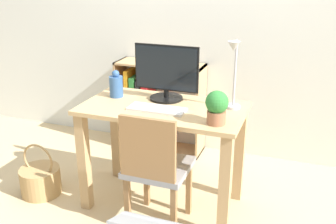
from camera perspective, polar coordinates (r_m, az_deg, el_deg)
The scene contains 11 objects.
ground_plane at distance 3.06m, azimuth -0.66°, elevation -12.90°, with size 10.00×10.00×0.00m, color #CCB284.
wall_back at distance 3.57m, azimuth 5.40°, elevation 14.29°, with size 8.00×0.05×2.60m.
desk at distance 2.77m, azimuth -0.71°, elevation -2.56°, with size 1.13×0.61×0.77m.
monitor at distance 2.80m, azimuth -0.25°, elevation 5.85°, with size 0.47×0.24×0.40m.
keyboard at distance 2.64m, azimuth -1.62°, elevation 0.44°, with size 0.39×0.15×0.02m.
vase at distance 2.91m, azimuth -7.54°, elevation 3.85°, with size 0.10×0.10×0.20m.
desk_lamp at distance 2.58m, azimuth 9.52°, elevation 6.24°, with size 0.10×0.19×0.47m.
potted_plant at distance 2.40m, azimuth 7.09°, elevation 0.80°, with size 0.14×0.14×0.21m.
chair at distance 2.57m, azimuth -1.84°, elevation -7.91°, with size 0.40×0.40×0.85m.
bookshelf at distance 3.78m, azimuth -3.11°, elevation 0.38°, with size 0.82×0.28×0.85m.
basket at distance 3.26m, azimuth -18.02°, elevation -9.33°, with size 0.31×0.31×0.42m.
Camera 1 is at (0.91, -2.38, 1.69)m, focal length 42.00 mm.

